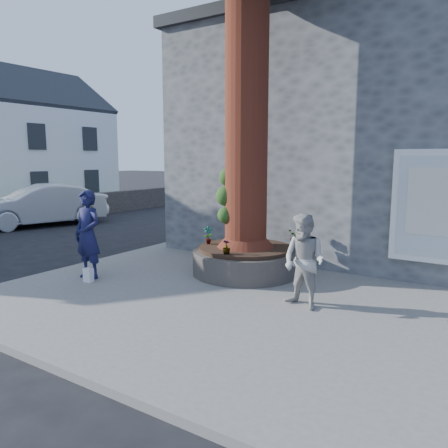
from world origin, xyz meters
The scene contains 14 objects.
ground centered at (0.00, 0.00, 0.00)m, with size 120.00×120.00×0.00m, color black.
pavement centered at (1.50, 1.00, 0.06)m, with size 9.00×8.00×0.12m, color slate.
yellow_line centered at (-3.05, 1.00, 0.00)m, with size 0.10×30.00×0.01m, color yellow.
stone_shop centered at (2.50, 7.20, 3.16)m, with size 10.30×8.30×6.30m.
planter centered at (0.80, 2.00, 0.41)m, with size 2.30×2.30×0.60m.
cottage_far centered at (-16.50, 8.00, 3.79)m, with size 7.30×7.40×8.75m.
man centered at (-1.79, -0.10, 1.05)m, with size 0.68×0.44×1.86m, color #17183F.
woman centered at (2.73, 0.62, 0.92)m, with size 0.78×0.61×1.60m, color #9F9D98.
shopping_bag centered at (-1.57, -0.32, 0.26)m, with size 0.20×0.12×0.28m, color white.
car_silver centered at (-9.65, 4.18, 0.80)m, with size 1.70×4.89×1.61m, color silver.
plant_a centered at (-0.05, 1.79, 0.92)m, with size 0.21×0.14×0.40m, color gray.
plant_b centered at (1.65, 2.85, 0.93)m, with size 0.23×0.23×0.42m, color gray.
plant_c centered at (0.85, 1.15, 0.87)m, with size 0.16×0.16×0.29m, color gray.
plant_d centered at (1.65, 2.69, 0.89)m, with size 0.31×0.27×0.34m, color gray.
Camera 1 is at (5.47, -6.08, 2.64)m, focal length 35.00 mm.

